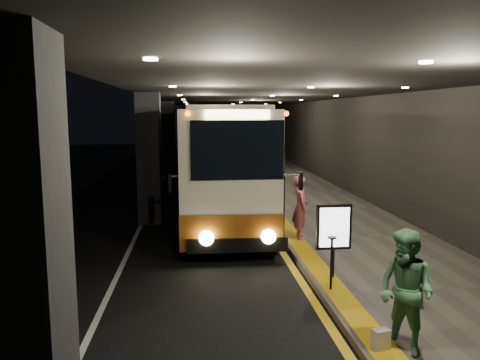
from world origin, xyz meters
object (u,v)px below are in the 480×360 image
passenger_boarding (300,207)px  stanchion_post (331,264)px  info_sign (334,228)px  passenger_waiting_green (406,292)px  bag_plain (381,340)px  coach_second (209,144)px  bag_polka (409,292)px  coach_main (222,165)px

passenger_boarding → stanchion_post: bearing=177.7°
info_sign → stanchion_post: 0.94m
passenger_waiting_green → bag_plain: size_ratio=5.79×
coach_second → passenger_waiting_green: bearing=-87.3°
bag_polka → info_sign: (-1.07, 1.42, 0.92)m
passenger_waiting_green → bag_plain: bearing=-127.4°
passenger_waiting_green → bag_polka: 2.18m
passenger_boarding → stanchion_post: passenger_boarding is taller
bag_polka → bag_plain: bearing=-126.0°
coach_main → coach_second: size_ratio=0.97×
coach_main → bag_plain: bearing=-79.1°
coach_second → passenger_boarding: size_ratio=6.92×
stanchion_post → info_sign: bearing=70.8°
coach_main → info_sign: (1.98, -7.33, -0.58)m
bag_plain → coach_main: bearing=99.6°
passenger_waiting_green → stanchion_post: size_ratio=1.71×
coach_second → stanchion_post: (1.86, -18.77, -1.20)m
coach_second → stanchion_post: 18.90m
passenger_boarding → bag_plain: passenger_boarding is taller
coach_second → stanchion_post: coach_second is taller
bag_plain → coach_second: bearing=95.1°
coach_second → info_sign: size_ratio=7.79×
coach_main → passenger_waiting_green: coach_main is taller
passenger_boarding → stanchion_post: 3.94m
bag_plain → info_sign: bearing=86.4°
bag_polka → bag_plain: (-1.27, -1.75, -0.01)m
passenger_boarding → passenger_waiting_green: size_ratio=0.98×
passenger_boarding → stanchion_post: size_ratio=1.68×
coach_second → passenger_boarding: bearing=-85.3°
passenger_boarding → info_sign: passenger_boarding is taller
passenger_boarding → bag_plain: bearing=179.5°
passenger_waiting_green → bag_plain: 0.85m
bag_polka → stanchion_post: (-1.32, 0.71, 0.37)m
coach_second → bag_plain: (1.91, -21.24, -1.59)m
coach_second → passenger_waiting_green: 21.43m
coach_main → coach_second: (-0.13, 10.73, 0.07)m
coach_main → passenger_waiting_green: 10.80m
bag_plain → passenger_waiting_green: bearing=-10.4°
info_sign → bag_plain: bearing=-94.6°
info_sign → stanchion_post: (-0.25, -0.72, -0.55)m
coach_main → stanchion_post: (1.73, -8.04, -1.13)m
coach_main → stanchion_post: coach_main is taller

